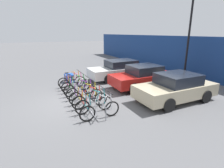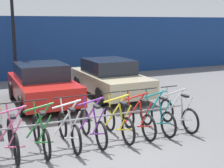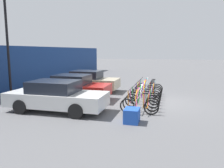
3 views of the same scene
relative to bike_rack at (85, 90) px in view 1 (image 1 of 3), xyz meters
name	(u,v)px [view 1 (image 1 of 3)]	position (x,y,z in m)	size (l,w,h in m)	color
ground_plane	(73,102)	(0.12, -0.68, -0.50)	(120.00, 120.00, 0.00)	#59595B
hoarding_wall	(205,59)	(0.12, 8.82, 1.03)	(36.00, 0.16, 3.07)	navy
bike_rack	(85,90)	(0.00, 0.00, 0.00)	(5.32, 0.04, 0.57)	gray
bicycle_orange	(72,81)	(-2.39, -0.15, -0.12)	(0.68, 1.71, 1.05)	black
bicycle_pink	(74,83)	(-1.86, -0.15, -0.12)	(0.68, 1.71, 1.05)	black
bicycle_green	(76,86)	(-1.27, -0.15, -0.12)	(0.68, 1.71, 1.05)	black
bicycle_white	(79,89)	(-0.63, -0.15, -0.12)	(0.68, 1.71, 1.05)	black
bicycle_purple	(82,92)	(-0.05, -0.15, -0.12)	(0.68, 1.71, 1.05)	black
bicycle_yellow	(86,96)	(0.61, -0.15, -0.12)	(0.68, 1.71, 1.05)	black
bicycle_red	(90,100)	(1.17, -0.15, -0.12)	(0.68, 1.71, 1.05)	black
bicycle_teal	(94,104)	(1.72, -0.15, -0.12)	(0.68, 1.71, 1.05)	black
bicycle_silver	(100,110)	(2.39, -0.15, -0.12)	(0.68, 1.71, 1.05)	black
car_white	(120,70)	(-2.85, 3.57, 0.19)	(1.91, 4.53, 1.40)	silver
car_red	(143,77)	(-0.36, 3.87, 0.19)	(1.91, 4.03, 1.40)	red
car_beige	(176,88)	(2.24, 3.99, 0.19)	(1.91, 4.12, 1.40)	#C1B28E
lamp_post	(190,26)	(-0.68, 7.83, 3.28)	(0.24, 0.44, 6.85)	black
cargo_crate	(69,78)	(-3.58, -0.03, -0.23)	(0.70, 0.56, 0.55)	blue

